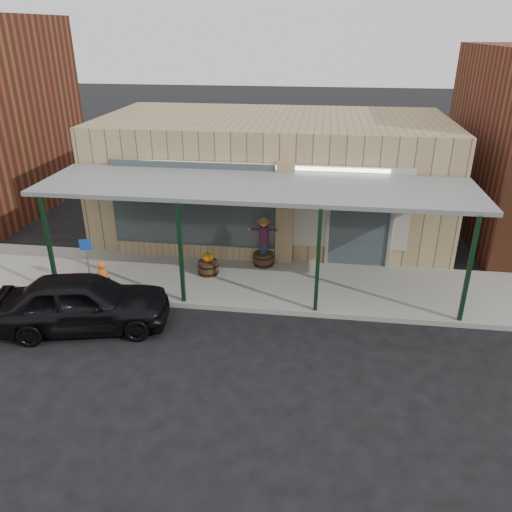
# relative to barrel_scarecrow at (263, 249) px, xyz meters

# --- Properties ---
(ground) EXTENTS (120.00, 120.00, 0.00)m
(ground) POSITION_rel_barrel_scarecrow_xyz_m (-0.09, -4.72, -0.70)
(ground) COLOR black
(ground) RESTS_ON ground
(sidewalk) EXTENTS (40.00, 3.20, 0.15)m
(sidewalk) POSITION_rel_barrel_scarecrow_xyz_m (-0.09, -1.12, -0.62)
(sidewalk) COLOR gray
(sidewalk) RESTS_ON ground
(storefront) EXTENTS (12.00, 6.25, 4.20)m
(storefront) POSITION_rel_barrel_scarecrow_xyz_m (-0.09, 3.44, 1.40)
(storefront) COLOR tan
(storefront) RESTS_ON ground
(awning) EXTENTS (12.00, 3.00, 3.04)m
(awning) POSITION_rel_barrel_scarecrow_xyz_m (-0.09, -1.16, 2.31)
(awning) COLOR slate
(awning) RESTS_ON ground
(block_buildings_near) EXTENTS (61.00, 8.00, 8.00)m
(block_buildings_near) POSITION_rel_barrel_scarecrow_xyz_m (1.92, 4.48, 3.07)
(block_buildings_near) COLOR brown
(block_buildings_near) RESTS_ON ground
(barrel_scarecrow) EXTENTS (0.97, 0.75, 1.62)m
(barrel_scarecrow) POSITION_rel_barrel_scarecrow_xyz_m (0.00, 0.00, 0.00)
(barrel_scarecrow) COLOR #49301D
(barrel_scarecrow) RESTS_ON sidewalk
(barrel_pumpkin) EXTENTS (0.80, 0.80, 0.72)m
(barrel_pumpkin) POSITION_rel_barrel_scarecrow_xyz_m (-1.59, -0.84, -0.29)
(barrel_pumpkin) COLOR #49301D
(barrel_pumpkin) RESTS_ON sidewalk
(handicap_sign) EXTENTS (0.32, 0.10, 1.58)m
(handicap_sign) POSITION_rel_barrel_scarecrow_xyz_m (-4.67, -2.32, 0.47)
(handicap_sign) COLOR gray
(handicap_sign) RESTS_ON sidewalk
(parked_sedan) EXTENTS (4.54, 2.63, 1.47)m
(parked_sedan) POSITION_rel_barrel_scarecrow_xyz_m (-4.08, -3.96, 0.03)
(parked_sedan) COLOR black
(parked_sedan) RESTS_ON ground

